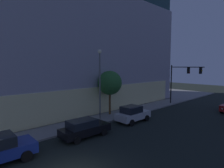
{
  "coord_description": "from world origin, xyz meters",
  "views": [
    {
      "loc": [
        -4.67,
        -8.28,
        6.0
      ],
      "look_at": [
        8.0,
        5.34,
        4.25
      ],
      "focal_mm": 29.85,
      "sensor_mm": 36.0,
      "label": 1
    }
  ],
  "objects": [
    {
      "name": "traffic_light_far_corner",
      "position": [
        22.5,
        5.06,
        4.54
      ],
      "size": [
        0.32,
        5.1,
        6.06
      ],
      "color": "black",
      "rests_on": "sidewalk_corner"
    },
    {
      "name": "car_silver",
      "position": [
        10.49,
        4.71,
        0.87
      ],
      "size": [
        4.06,
        2.05,
        1.74
      ],
      "color": "#B7BABF",
      "rests_on": "ground"
    },
    {
      "name": "street_lamp_sidewalk",
      "position": [
        8.26,
        7.57,
        5.01
      ],
      "size": [
        0.44,
        0.44,
        7.7
      ],
      "color": "#616161",
      "rests_on": "sidewalk_corner"
    },
    {
      "name": "car_black",
      "position": [
        4.1,
        4.6,
        0.79
      ],
      "size": [
        4.39,
        2.02,
        1.53
      ],
      "color": "black",
      "rests_on": "ground"
    },
    {
      "name": "sidewalk_tree",
      "position": [
        10.44,
        8.35,
        4.01
      ],
      "size": [
        2.93,
        2.93,
        5.34
      ],
      "color": "brown",
      "rests_on": "sidewalk_corner"
    },
    {
      "name": "modern_building",
      "position": [
        10.4,
        20.24,
        9.55
      ],
      "size": [
        32.48,
        22.01,
        19.28
      ],
      "color": "#4C4C51",
      "rests_on": "ground"
    }
  ]
}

